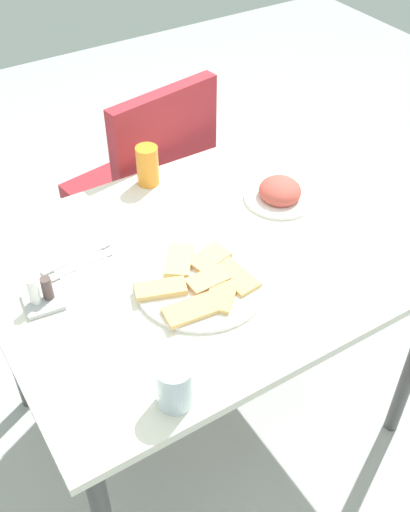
{
  "coord_description": "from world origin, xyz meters",
  "views": [
    {
      "loc": [
        -0.64,
        -1.02,
        1.8
      ],
      "look_at": [
        -0.03,
        -0.04,
        0.77
      ],
      "focal_mm": 43.12,
      "sensor_mm": 36.0,
      "label": 1
    }
  ],
  "objects_px": {
    "paper_napkin": "(79,262)",
    "condiment_caddy": "(42,296)",
    "dining_table": "(207,275)",
    "fork": "(82,265)",
    "spoon": "(76,257)",
    "salad_plate_greens": "(280,193)",
    "soda_can": "(148,166)",
    "drinking_glass": "(175,385)",
    "pide_platter": "(200,282)",
    "dining_chair": "(149,184)"
  },
  "relations": [
    {
      "from": "dining_table",
      "to": "condiment_caddy",
      "type": "height_order",
      "value": "condiment_caddy"
    },
    {
      "from": "dining_chair",
      "to": "condiment_caddy",
      "type": "bearing_deg",
      "value": -135.29
    },
    {
      "from": "paper_napkin",
      "to": "spoon",
      "type": "xyz_separation_m",
      "value": [
        0.0,
        0.02,
        0.0
      ]
    },
    {
      "from": "salad_plate_greens",
      "to": "paper_napkin",
      "type": "distance_m",
      "value": 0.61
    },
    {
      "from": "condiment_caddy",
      "to": "paper_napkin",
      "type": "bearing_deg",
      "value": 34.01
    },
    {
      "from": "soda_can",
      "to": "paper_napkin",
      "type": "bearing_deg",
      "value": -145.1
    },
    {
      "from": "dining_table",
      "to": "salad_plate_greens",
      "type": "bearing_deg",
      "value": 16.75
    },
    {
      "from": "pide_platter",
      "to": "spoon",
      "type": "bearing_deg",
      "value": 131.65
    },
    {
      "from": "condiment_caddy",
      "to": "dining_chair",
      "type": "bearing_deg",
      "value": 44.71
    },
    {
      "from": "salad_plate_greens",
      "to": "paper_napkin",
      "type": "relative_size",
      "value": 1.52
    },
    {
      "from": "fork",
      "to": "condiment_caddy",
      "type": "bearing_deg",
      "value": -156.63
    },
    {
      "from": "dining_chair",
      "to": "dining_table",
      "type": "bearing_deg",
      "value": -102.64
    },
    {
      "from": "pide_platter",
      "to": "soda_can",
      "type": "xyz_separation_m",
      "value": [
        0.1,
        0.46,
        0.05
      ]
    },
    {
      "from": "salad_plate_greens",
      "to": "fork",
      "type": "relative_size",
      "value": 1.19
    },
    {
      "from": "pide_platter",
      "to": "paper_napkin",
      "type": "distance_m",
      "value": 0.32
    },
    {
      "from": "dining_table",
      "to": "fork",
      "type": "distance_m",
      "value": 0.34
    },
    {
      "from": "spoon",
      "to": "salad_plate_greens",
      "type": "bearing_deg",
      "value": -12.0
    },
    {
      "from": "pide_platter",
      "to": "spoon",
      "type": "height_order",
      "value": "pide_platter"
    },
    {
      "from": "pide_platter",
      "to": "drinking_glass",
      "type": "height_order",
      "value": "drinking_glass"
    },
    {
      "from": "dining_chair",
      "to": "drinking_glass",
      "type": "distance_m",
      "value": 1.1
    },
    {
      "from": "spoon",
      "to": "soda_can",
      "type": "bearing_deg",
      "value": 26.98
    },
    {
      "from": "pide_platter",
      "to": "soda_can",
      "type": "distance_m",
      "value": 0.47
    },
    {
      "from": "pide_platter",
      "to": "fork",
      "type": "xyz_separation_m",
      "value": [
        -0.22,
        0.22,
        -0.0
      ]
    },
    {
      "from": "dining_table",
      "to": "drinking_glass",
      "type": "height_order",
      "value": "drinking_glass"
    },
    {
      "from": "pide_platter",
      "to": "fork",
      "type": "distance_m",
      "value": 0.31
    },
    {
      "from": "dining_table",
      "to": "paper_napkin",
      "type": "distance_m",
      "value": 0.34
    },
    {
      "from": "drinking_glass",
      "to": "condiment_caddy",
      "type": "relative_size",
      "value": 1.08
    },
    {
      "from": "drinking_glass",
      "to": "condiment_caddy",
      "type": "xyz_separation_m",
      "value": [
        -0.13,
        0.41,
        -0.03
      ]
    },
    {
      "from": "dining_table",
      "to": "dining_chair",
      "type": "bearing_deg",
      "value": 77.36
    },
    {
      "from": "drinking_glass",
      "to": "fork",
      "type": "height_order",
      "value": "drinking_glass"
    },
    {
      "from": "dining_table",
      "to": "soda_can",
      "type": "xyz_separation_m",
      "value": [
        0.02,
        0.36,
        0.14
      ]
    },
    {
      "from": "condiment_caddy",
      "to": "soda_can",
      "type": "bearing_deg",
      "value": 34.64
    },
    {
      "from": "drinking_glass",
      "to": "dining_table",
      "type": "bearing_deg",
      "value": 49.99
    },
    {
      "from": "pide_platter",
      "to": "spoon",
      "type": "relative_size",
      "value": 1.72
    },
    {
      "from": "dining_table",
      "to": "dining_chair",
      "type": "relative_size",
      "value": 1.2
    },
    {
      "from": "salad_plate_greens",
      "to": "spoon",
      "type": "bearing_deg",
      "value": 173.69
    },
    {
      "from": "paper_napkin",
      "to": "condiment_caddy",
      "type": "distance_m",
      "value": 0.16
    },
    {
      "from": "dining_chair",
      "to": "pide_platter",
      "type": "xyz_separation_m",
      "value": [
        -0.22,
        -0.71,
        0.21
      ]
    },
    {
      "from": "condiment_caddy",
      "to": "spoon",
      "type": "bearing_deg",
      "value": 39.11
    },
    {
      "from": "dining_table",
      "to": "paper_napkin",
      "type": "bearing_deg",
      "value": 155.16
    },
    {
      "from": "salad_plate_greens",
      "to": "pide_platter",
      "type": "bearing_deg",
      "value": -154.22
    },
    {
      "from": "dining_chair",
      "to": "salad_plate_greens",
      "type": "relative_size",
      "value": 4.52
    },
    {
      "from": "dining_table",
      "to": "fork",
      "type": "relative_size",
      "value": 6.46
    },
    {
      "from": "soda_can",
      "to": "condiment_caddy",
      "type": "relative_size",
      "value": 1.22
    },
    {
      "from": "fork",
      "to": "drinking_glass",
      "type": "bearing_deg",
      "value": -94.55
    },
    {
      "from": "salad_plate_greens",
      "to": "fork",
      "type": "bearing_deg",
      "value": 177.08
    },
    {
      "from": "spoon",
      "to": "paper_napkin",
      "type": "bearing_deg",
      "value": -95.69
    },
    {
      "from": "salad_plate_greens",
      "to": "paper_napkin",
      "type": "xyz_separation_m",
      "value": [
        -0.6,
        0.05,
        -0.02
      ]
    },
    {
      "from": "paper_napkin",
      "to": "spoon",
      "type": "height_order",
      "value": "spoon"
    },
    {
      "from": "dining_table",
      "to": "soda_can",
      "type": "relative_size",
      "value": 9.2
    }
  ]
}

